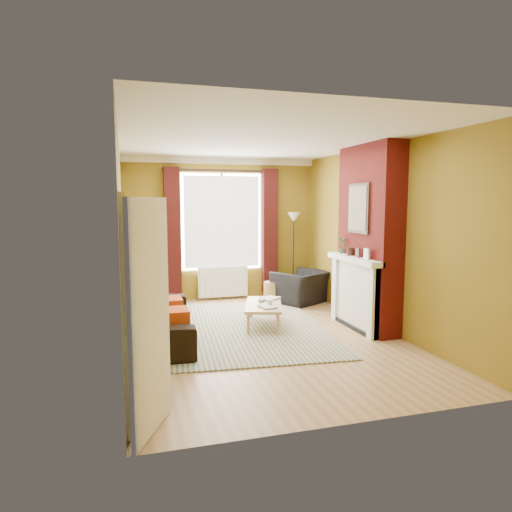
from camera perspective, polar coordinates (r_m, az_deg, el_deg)
The scene contains 12 objects.
ground at distance 6.75m, azimuth 0.60°, elevation -9.98°, with size 5.50×5.50×0.00m, color olive.
room_walls at distance 6.95m, azimuth 5.02°, elevation 2.12°, with size 3.82×5.54×2.83m.
striped_rug at distance 7.16m, azimuth -1.96°, elevation -8.92°, with size 2.79×3.67×0.02m.
sofa at distance 6.62m, azimuth -11.90°, elevation -7.62°, with size 2.18×0.85×0.64m, color black.
armchair at distance 8.86m, azimuth 5.66°, elevation -3.90°, with size 0.95×0.83×0.62m, color black.
coffee_table at distance 7.19m, azimuth 0.96°, elevation -6.25°, with size 0.85×1.21×0.36m.
wicker_stool at distance 8.85m, azimuth 2.03°, elevation -4.56°, with size 0.39×0.39×0.41m.
floor_lamp at distance 9.21m, azimuth 4.72°, elevation 3.17°, with size 0.34×0.34×1.73m.
book_a at distance 6.87m, azimuth 0.60°, elevation -6.42°, with size 0.22×0.30×0.03m, color #999999.
book_b at distance 7.56m, azimuth 0.94°, elevation -5.20°, with size 0.24×0.33×0.03m, color #999999.
mug at distance 6.98m, azimuth 1.74°, elevation -5.94°, with size 0.10×0.10×0.09m, color #999999.
tv_remote at distance 7.32m, azimuth 0.80°, elevation -5.61°, with size 0.15×0.16×0.02m.
Camera 1 is at (-1.86, -6.19, 1.96)m, focal length 32.00 mm.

